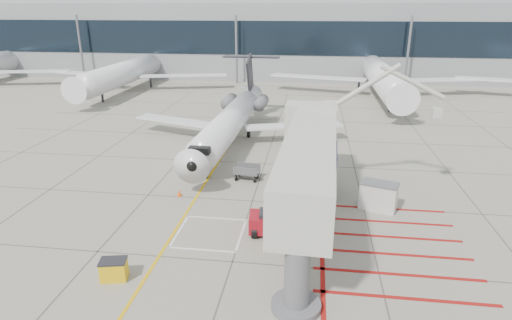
# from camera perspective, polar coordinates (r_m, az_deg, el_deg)

# --- Properties ---
(ground_plane) EXTENTS (260.00, 260.00, 0.00)m
(ground_plane) POSITION_cam_1_polar(r_m,az_deg,el_deg) (28.02, -1.65, -8.98)
(ground_plane) COLOR gray
(ground_plane) RESTS_ON ground
(regional_jet) EXTENTS (24.36, 30.31, 7.77)m
(regional_jet) POSITION_cam_1_polar(r_m,az_deg,el_deg) (41.21, -4.25, 6.30)
(regional_jet) COLOR white
(regional_jet) RESTS_ON ground_plane
(jet_bridge) EXTENTS (10.57, 20.91, 8.21)m
(jet_bridge) POSITION_cam_1_polar(r_m,az_deg,el_deg) (25.59, 6.99, -1.86)
(jet_bridge) COLOR beige
(jet_bridge) RESTS_ON ground_plane
(pushback_tug) EXTENTS (2.88, 1.94, 1.60)m
(pushback_tug) POSITION_cam_1_polar(r_m,az_deg,el_deg) (27.02, 2.06, -8.21)
(pushback_tug) COLOR maroon
(pushback_tug) RESTS_ON ground_plane
(spill_bin) EXTENTS (1.47, 1.13, 1.14)m
(spill_bin) POSITION_cam_1_polar(r_m,az_deg,el_deg) (24.15, -18.43, -13.68)
(spill_bin) COLOR #EAB60D
(spill_bin) RESTS_ON ground_plane
(baggage_cart) EXTENTS (2.15, 1.50, 1.27)m
(baggage_cart) POSITION_cam_1_polar(r_m,az_deg,el_deg) (35.17, -1.22, -1.61)
(baggage_cart) COLOR #4F5054
(baggage_cart) RESTS_ON ground_plane
(ground_power_unit) EXTENTS (2.79, 2.15, 1.95)m
(ground_power_unit) POSITION_cam_1_polar(r_m,az_deg,el_deg) (31.25, 16.02, -4.61)
(ground_power_unit) COLOR silver
(ground_power_unit) RESTS_ON ground_plane
(cone_nose) EXTENTS (0.36, 0.36, 0.50)m
(cone_nose) POSITION_cam_1_polar(r_m,az_deg,el_deg) (32.80, -10.20, -4.33)
(cone_nose) COLOR #FE510D
(cone_nose) RESTS_ON ground_plane
(cone_side) EXTENTS (0.34, 0.34, 0.47)m
(cone_side) POSITION_cam_1_polar(r_m,az_deg,el_deg) (34.51, 4.49, -2.83)
(cone_side) COLOR orange
(cone_side) RESTS_ON ground_plane
(terminal_building) EXTENTS (180.00, 28.00, 14.00)m
(terminal_building) POSITION_cam_1_polar(r_m,az_deg,el_deg) (94.62, 11.64, 15.52)
(terminal_building) COLOR gray
(terminal_building) RESTS_ON ground_plane
(terminal_glass_band) EXTENTS (180.00, 0.10, 6.00)m
(terminal_glass_band) POSITION_cam_1_polar(r_m,az_deg,el_deg) (80.57, 12.30, 15.50)
(terminal_glass_band) COLOR black
(terminal_glass_band) RESTS_ON ground_plane
(bg_aircraft_b) EXTENTS (32.62, 36.24, 10.87)m
(bg_aircraft_b) POSITION_cam_1_polar(r_m,az_deg,el_deg) (77.18, -16.56, 13.06)
(bg_aircraft_b) COLOR silver
(bg_aircraft_b) RESTS_ON ground_plane
(bg_aircraft_c) EXTENTS (34.92, 38.80, 11.64)m
(bg_aircraft_c) POSITION_cam_1_polar(r_m,az_deg,el_deg) (71.39, 16.37, 12.90)
(bg_aircraft_c) COLOR silver
(bg_aircraft_c) RESTS_ON ground_plane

